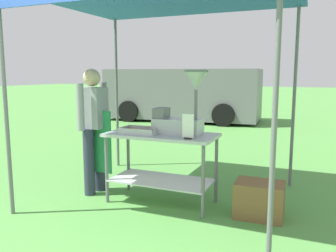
{
  "coord_description": "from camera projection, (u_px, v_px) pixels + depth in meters",
  "views": [
    {
      "loc": [
        1.94,
        -2.53,
        1.55
      ],
      "look_at": [
        0.26,
        1.37,
        0.91
      ],
      "focal_mm": 37.35,
      "sensor_mm": 36.0,
      "label": 1
    }
  ],
  "objects": [
    {
      "name": "vendor",
      "position": [
        94.0,
        125.0,
        4.47
      ],
      "size": [
        0.46,
        0.54,
        1.61
      ],
      "color": "#2D3347",
      "rests_on": "ground"
    },
    {
      "name": "donut_fryer",
      "position": [
        182.0,
        111.0,
        4.03
      ],
      "size": [
        0.64,
        0.28,
        0.74
      ],
      "color": "#B7B7BC",
      "rests_on": "donut_cart"
    },
    {
      "name": "donut_cart",
      "position": [
        161.0,
        152.0,
        4.16
      ],
      "size": [
        1.31,
        0.62,
        0.85
      ],
      "color": "#B7B7BC",
      "rests_on": "ground"
    },
    {
      "name": "ground_plane",
      "position": [
        231.0,
        136.0,
        8.74
      ],
      "size": [
        70.0,
        70.0,
        0.0
      ],
      "primitive_type": "plane",
      "color": "#519342"
    },
    {
      "name": "supply_crate",
      "position": [
        259.0,
        200.0,
        3.79
      ],
      "size": [
        0.53,
        0.39,
        0.39
      ],
      "color": "brown",
      "rests_on": "ground"
    },
    {
      "name": "van_grey",
      "position": [
        183.0,
        94.0,
        11.64
      ],
      "size": [
        5.1,
        2.35,
        1.69
      ],
      "color": "slate",
      "rests_on": "ground"
    },
    {
      "name": "donut_tray",
      "position": [
        141.0,
        132.0,
        4.13
      ],
      "size": [
        0.46,
        0.29,
        0.07
      ],
      "color": "#B7B7BC",
      "rests_on": "donut_cart"
    },
    {
      "name": "menu_sign",
      "position": [
        188.0,
        128.0,
        3.76
      ],
      "size": [
        0.13,
        0.05,
        0.27
      ],
      "color": "black",
      "rests_on": "donut_cart"
    },
    {
      "name": "stall_canopy",
      "position": [
        164.0,
        0.0,
        3.99
      ],
      "size": [
        2.97,
        2.45,
        2.47
      ],
      "color": "slate",
      "rests_on": "ground"
    }
  ]
}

